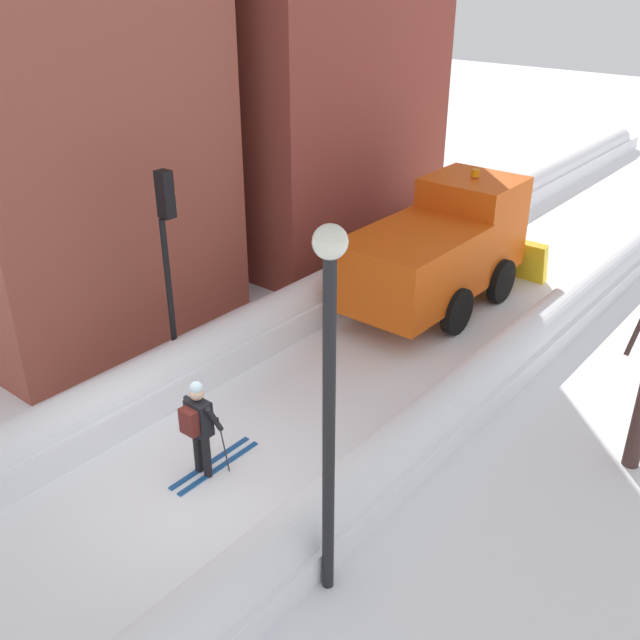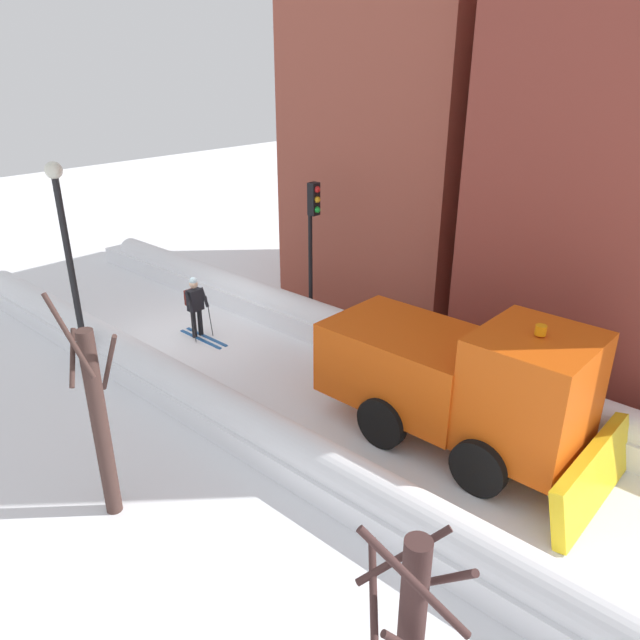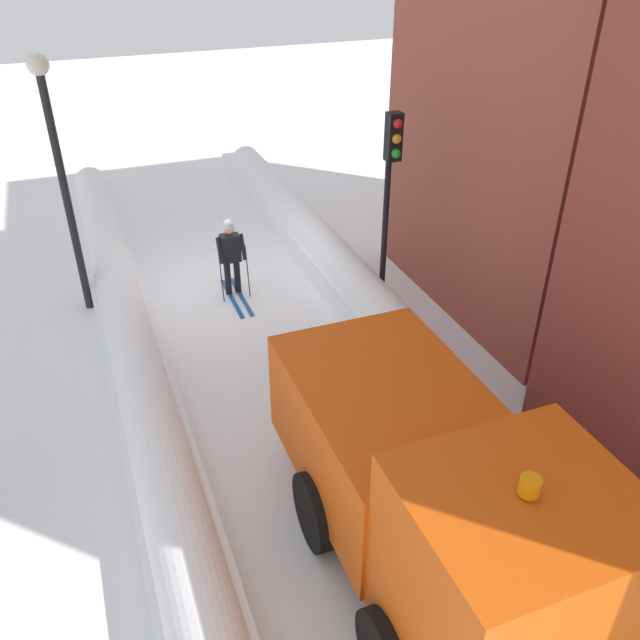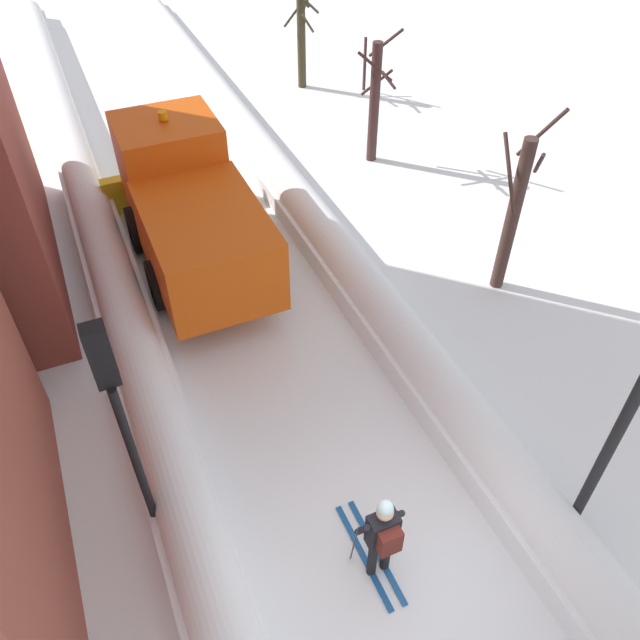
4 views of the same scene
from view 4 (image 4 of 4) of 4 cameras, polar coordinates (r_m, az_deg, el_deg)
name	(u,v)px [view 4 (image 4 of 4)]	position (r m, az deg, el deg)	size (l,w,h in m)	color
ground_plane	(201,224)	(16.44, -10.69, 8.51)	(80.00, 80.00, 0.00)	white
snowbank_left	(99,231)	(15.98, -19.27, 7.56)	(1.10, 36.00, 1.03)	white
snowbank_right	(289,190)	(16.78, -2.79, 11.60)	(1.10, 36.00, 0.94)	white
plow_truck	(190,209)	(14.30, -11.66, 9.79)	(3.20, 5.98, 3.12)	#DB510F
skier	(382,535)	(9.23, 5.61, -18.71)	(0.62, 1.80, 1.81)	black
traffic_light_pole	(117,404)	(8.28, -17.81, -7.19)	(0.28, 0.42, 4.28)	black
bare_tree_near	(513,213)	(13.70, 17.01, 9.17)	(0.83, 0.97, 4.20)	#432E29
bare_tree_mid	(375,99)	(18.26, 4.95, 19.17)	(1.25, 1.38, 3.67)	#402927
bare_tree_far	(302,33)	(23.00, -1.66, 24.43)	(1.11, 1.02, 3.40)	#3B3422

